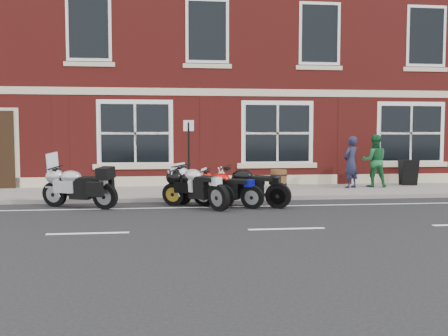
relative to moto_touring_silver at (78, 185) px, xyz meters
The scene contains 14 objects.
ground 4.84m from the moto_touring_silver, ahead, with size 80.00×80.00×0.00m, color black.
sidewalk 5.41m from the moto_touring_silver, 27.46° to the left, with size 30.00×3.00×0.12m, color slate.
kerb 4.89m from the moto_touring_silver, 10.71° to the left, with size 30.00×0.16×0.12m, color slate.
pub_building 12.32m from the moto_touring_silver, 64.42° to the left, with size 24.00×12.00×12.00m, color maroon.
moto_touring_silver is the anchor object (origin of this frame).
moto_sport_red 3.94m from the moto_touring_silver, ahead, with size 1.80×1.15×0.91m.
moto_sport_black 3.14m from the moto_touring_silver, ahead, with size 1.90×1.04×0.93m.
moto_sport_silver 3.21m from the moto_touring_silver, ahead, with size 1.41×1.96×1.02m.
moto_naked_black 4.55m from the moto_touring_silver, ahead, with size 2.00×1.24×1.00m.
pedestrian_left 8.97m from the moto_touring_silver, 17.72° to the left, with size 0.64×0.42×1.75m, color #1C1D33.
pedestrian_right 9.91m from the moto_touring_silver, 17.32° to the left, with size 0.88×0.68×1.80m, color #195A2D.
a_board_sign 11.35m from the moto_touring_silver, 16.81° to the left, with size 0.55×0.37×0.91m, color black, non-canonical shape.
barrel_planter 6.66m from the moto_touring_silver, 24.57° to the left, with size 0.57×0.57×0.63m.
parking_sign 3.26m from the moto_touring_silver, 19.13° to the left, with size 0.30×0.14×2.23m.
Camera 1 is at (-2.47, -12.94, 1.97)m, focal length 40.00 mm.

